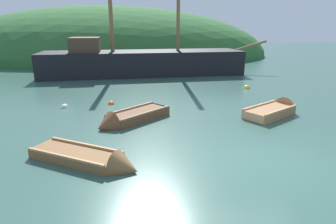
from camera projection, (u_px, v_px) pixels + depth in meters
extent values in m
plane|color=#33564C|center=(266.00, 162.00, 8.31)|extent=(120.00, 120.00, 0.00)
ellipsoid|color=#2D602D|center=(108.00, 56.00, 37.78)|extent=(41.94, 25.35, 12.57)
cube|color=black|center=(143.00, 68.00, 23.11)|extent=(16.16, 4.95, 2.69)
cube|color=#997A51|center=(143.00, 52.00, 22.73)|extent=(15.50, 4.61, 0.10)
cylinder|color=olive|center=(250.00, 46.00, 24.17)|extent=(2.96, 0.43, 0.97)
cylinder|color=olive|center=(110.00, 2.00, 21.26)|extent=(0.30, 0.30, 7.25)
cube|color=#4C3828|center=(85.00, 45.00, 21.81)|extent=(2.40, 2.77, 1.10)
cube|color=brown|center=(76.00, 157.00, 8.42)|extent=(2.92, 2.25, 0.38)
cone|color=brown|center=(126.00, 169.00, 7.75)|extent=(1.07, 1.17, 0.95)
cube|color=#AE7B4F|center=(43.00, 148.00, 8.93)|extent=(0.55, 0.84, 0.27)
cube|color=#AE7B4F|center=(89.00, 156.00, 8.20)|extent=(0.61, 0.89, 0.05)
cube|color=#AE7B4F|center=(63.00, 150.00, 8.58)|extent=(0.61, 0.89, 0.05)
cube|color=#AE7B4F|center=(64.00, 157.00, 7.96)|extent=(2.42, 1.42, 0.07)
cube|color=#AE7B4F|center=(86.00, 145.00, 8.76)|extent=(2.42, 1.42, 0.07)
cube|color=brown|center=(139.00, 116.00, 12.12)|extent=(2.78, 2.67, 0.46)
cone|color=brown|center=(105.00, 126.00, 10.90)|extent=(1.21, 1.24, 1.05)
cube|color=#8E6242|center=(160.00, 108.00, 13.04)|extent=(0.76, 0.82, 0.32)
cube|color=#8E6242|center=(130.00, 115.00, 11.73)|extent=(0.82, 0.87, 0.05)
cube|color=#8E6242|center=(147.00, 110.00, 12.41)|extent=(0.82, 0.87, 0.05)
cube|color=#8E6242|center=(130.00, 108.00, 12.37)|extent=(2.05, 1.88, 0.07)
cube|color=#8E6242|center=(147.00, 113.00, 11.72)|extent=(2.05, 1.88, 0.07)
cube|color=#9E7047|center=(269.00, 113.00, 12.47)|extent=(2.67, 2.29, 0.49)
cone|color=#9E7047|center=(287.00, 107.00, 13.39)|extent=(1.12, 1.25, 1.08)
cube|color=tan|center=(254.00, 117.00, 11.74)|extent=(0.66, 0.92, 0.34)
cube|color=tan|center=(275.00, 108.00, 12.67)|extent=(0.73, 0.97, 0.05)
cube|color=tan|center=(264.00, 111.00, 12.16)|extent=(0.73, 0.97, 0.05)
cube|color=tan|center=(281.00, 110.00, 12.00)|extent=(2.04, 1.38, 0.07)
cube|color=tan|center=(259.00, 105.00, 12.78)|extent=(2.04, 1.38, 0.07)
sphere|color=white|center=(65.00, 107.00, 13.84)|extent=(0.35, 0.35, 0.35)
sphere|color=yellow|center=(247.00, 88.00, 18.13)|extent=(0.42, 0.42, 0.42)
sphere|color=orange|center=(111.00, 104.00, 14.43)|extent=(0.33, 0.33, 0.33)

